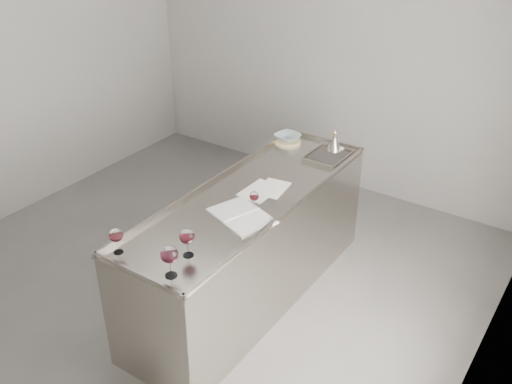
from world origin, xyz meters
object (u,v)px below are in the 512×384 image
Objects in this scene: wine_glass_left at (116,236)px; wine_glass_right at (169,255)px; wine_funnel at (334,144)px; ceramic_bowl at (288,137)px; notebook at (242,216)px; wine_glass_small at (254,197)px; wine_glass_middle at (187,237)px; counter at (250,246)px.

wine_glass_left is 0.44m from wine_glass_right.
wine_glass_right reaches higher than wine_funnel.
ceramic_bowl is 1.12× the size of wine_funnel.
wine_glass_left reaches higher than notebook.
wine_glass_left reaches higher than wine_glass_small.
wine_glass_small is (0.02, 0.71, -0.04)m from wine_glass_middle.
wine_funnel reaches higher than wine_glass_left.
wine_glass_right is at bearing 0.93° from wine_glass_left.
wine_glass_right is (0.17, -1.07, 0.62)m from counter.
wine_glass_middle is (0.12, -0.85, 0.61)m from counter.
wine_glass_left is 0.45m from wine_glass_middle.
wine_glass_middle and wine_funnel have the same top height.
wine_glass_middle is 1.41× the size of wine_glass_small.
wine_glass_middle is at bearing 30.01° from wine_glass_left.
wine_glass_right is at bearing -89.53° from wine_funnel.
wine_glass_small is 0.71× the size of wine_funnel.
ceramic_bowl is (-0.39, 1.85, -0.09)m from wine_glass_middle.
wine_glass_middle reaches higher than notebook.
ceramic_bowl is at bearing 109.92° from wine_glass_small.
wine_glass_middle is 1.94m from wine_funnel.
wine_glass_left reaches higher than counter.
wine_glass_middle is at bearing -91.66° from wine_glass_small.
wine_glass_middle is 1.89m from ceramic_bowl.
wine_glass_right is at bearing -67.43° from notebook.
wine_glass_left is 2.20m from wine_funnel.
wine_funnel is (0.15, 1.08, 0.53)m from counter.
wine_glass_middle is 0.71m from wine_glass_small.
counter is at bearing 133.75° from notebook.
wine_glass_right is (0.44, 0.01, 0.03)m from wine_glass_left.
wine_glass_right is 0.80m from notebook.
notebook is 1.36m from wine_funnel.
notebook is (0.13, -0.28, 0.47)m from counter.
wine_glass_small is at bearing -70.08° from ceramic_bowl.
wine_glass_left is 1.02m from wine_glass_small.
counter is 0.57m from notebook.
wine_glass_right is 0.40× the size of notebook.
notebook is at bearing 88.98° from wine_glass_middle.
wine_glass_small is (-0.03, 0.93, -0.05)m from wine_glass_right.
notebook is (0.01, 0.57, -0.13)m from wine_glass_middle.
wine_glass_middle is at bearing 102.80° from wine_glass_right.
notebook is at bearing -94.26° from wine_glass_small.
wine_glass_left is 0.90× the size of wine_glass_middle.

